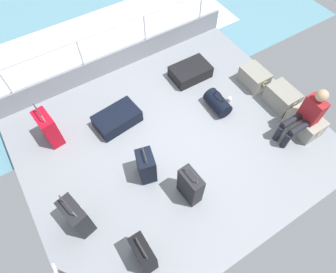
{
  "coord_description": "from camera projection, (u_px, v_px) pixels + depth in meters",
  "views": [
    {
      "loc": [
        2.27,
        -1.55,
        4.4
      ],
      "look_at": [
        0.02,
        -0.13,
        0.25
      ],
      "focal_mm": 30.79,
      "sensor_mm": 36.0,
      "label": 1
    }
  ],
  "objects": [
    {
      "name": "suitcase_2",
      "position": [
        190.0,
        186.0,
        4.36
      ],
      "size": [
        0.41,
        0.23,
        0.81
      ],
      "color": "black",
      "rests_on": "ground_plane"
    },
    {
      "name": "ground_plane",
      "position": [
        174.0,
        141.0,
        5.22
      ],
      "size": [
        4.4,
        5.2,
        0.06
      ],
      "primitive_type": "cube",
      "color": "gray"
    },
    {
      "name": "suitcase_4",
      "position": [
        190.0,
        72.0,
        5.94
      ],
      "size": [
        0.54,
        0.8,
        0.26
      ],
      "color": "black",
      "rests_on": "ground_plane"
    },
    {
      "name": "duffel_bag",
      "position": [
        218.0,
        103.0,
        5.46
      ],
      "size": [
        0.55,
        0.32,
        0.44
      ],
      "color": "black",
      "rests_on": "ground_plane"
    },
    {
      "name": "suitcase_6",
      "position": [
        143.0,
        254.0,
        3.86
      ],
      "size": [
        0.43,
        0.21,
        0.7
      ],
      "color": "black",
      "rests_on": "ground_plane"
    },
    {
      "name": "railing_port",
      "position": [
        113.0,
        38.0,
        5.53
      ],
      "size": [
        0.04,
        4.2,
        1.02
      ],
      "color": "silver",
      "rests_on": "ground_plane"
    },
    {
      "name": "suitcase_3",
      "position": [
        77.0,
        216.0,
        4.11
      ],
      "size": [
        0.5,
        0.33,
        0.87
      ],
      "color": "black",
      "rests_on": "ground_plane"
    },
    {
      "name": "cargo_crate_2",
      "position": [
        304.0,
        123.0,
        5.18
      ],
      "size": [
        0.65,
        0.42,
        0.36
      ],
      "color": "gray",
      "rests_on": "ground_plane"
    },
    {
      "name": "sea_wake",
      "position": [
        95.0,
        43.0,
        7.12
      ],
      "size": [
        12.0,
        12.0,
        0.01
      ],
      "color": "#598C9E",
      "rests_on": "ground_plane"
    },
    {
      "name": "cargo_crate_1",
      "position": [
        282.0,
        97.0,
        5.48
      ],
      "size": [
        0.61,
        0.41,
        0.39
      ],
      "color": "gray",
      "rests_on": "ground_plane"
    },
    {
      "name": "suitcase_5",
      "position": [
        146.0,
        166.0,
        4.58
      ],
      "size": [
        0.41,
        0.34,
        0.68
      ],
      "color": "black",
      "rests_on": "ground_plane"
    },
    {
      "name": "cargo_crate_0",
      "position": [
        254.0,
        77.0,
        5.79
      ],
      "size": [
        0.59,
        0.4,
        0.35
      ],
      "color": "gray",
      "rests_on": "ground_plane"
    },
    {
      "name": "passenger_seated",
      "position": [
        306.0,
        115.0,
        4.81
      ],
      "size": [
        0.34,
        0.66,
        1.06
      ],
      "color": "maroon",
      "rests_on": "ground_plane"
    },
    {
      "name": "paper_cup",
      "position": [
        230.0,
        100.0,
        5.64
      ],
      "size": [
        0.08,
        0.08,
        0.1
      ],
      "primitive_type": "cylinder",
      "color": "white",
      "rests_on": "ground_plane"
    },
    {
      "name": "suitcase_1",
      "position": [
        49.0,
        128.0,
        4.94
      ],
      "size": [
        0.46,
        0.28,
        0.85
      ],
      "color": "#B70C1E",
      "rests_on": "ground_plane"
    },
    {
      "name": "suitcase_0",
      "position": [
        117.0,
        119.0,
        5.29
      ],
      "size": [
        0.58,
        0.86,
        0.26
      ],
      "color": "black",
      "rests_on": "ground_plane"
    },
    {
      "name": "gunwale_port",
      "position": [
        117.0,
        60.0,
        5.99
      ],
      "size": [
        0.06,
        5.2,
        0.45
      ],
      "primitive_type": "cube",
      "color": "gray",
      "rests_on": "ground_plane"
    }
  ]
}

